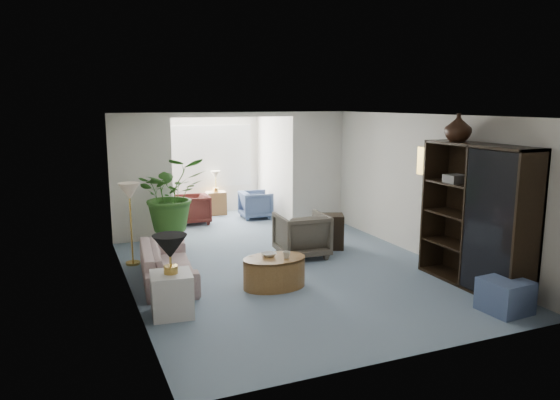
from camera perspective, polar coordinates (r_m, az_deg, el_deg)
name	(u,v)px	position (r m, az deg, el deg)	size (l,w,h in m)	color
floor	(294,274)	(8.47, 1.58, -8.02)	(6.00, 6.00, 0.00)	gray
sunroom_floor	(221,221)	(12.19, -6.36, -2.31)	(2.60, 2.60, 0.00)	gray
back_pier_left	(141,178)	(10.51, -14.77, 2.28)	(1.20, 0.12, 2.50)	silver
back_pier_right	(318,169)	(11.65, 4.09, 3.38)	(1.20, 0.12, 2.50)	silver
back_header	(234,115)	(10.84, -4.96, 9.20)	(2.60, 0.12, 0.10)	silver
window_pane	(208,156)	(12.99, -7.83, 4.71)	(2.20, 0.02, 1.50)	white
window_blinds	(208,156)	(12.97, -7.80, 4.70)	(2.20, 0.02, 1.50)	white
framed_picture	(430,162)	(9.29, 15.90, 3.98)	(0.04, 0.50, 0.40)	beige
sofa	(167,264)	(8.26, -12.09, -6.74)	(1.89, 0.74, 0.55)	#B7AA9B
end_table	(172,294)	(6.97, -11.63, -9.97)	(0.51, 0.51, 0.56)	silver
table_lamp	(170,247)	(6.78, -11.82, -4.96)	(0.44, 0.44, 0.30)	black
floor_lamp	(129,191)	(9.03, -16.00, 0.91)	(0.36, 0.36, 0.28)	beige
coffee_table	(274,272)	(7.84, -0.61, -7.83)	(0.95, 0.95, 0.45)	brown
coffee_bowl	(269,255)	(7.84, -1.23, -5.92)	(0.21, 0.21, 0.05)	white
coffee_cup	(286,255)	(7.73, 0.70, -5.97)	(0.11, 0.11, 0.10)	beige
wingback_chair	(302,235)	(9.32, 2.36, -3.78)	(0.84, 0.86, 0.78)	#595146
side_table_dark	(329,231)	(9.90, 5.30, -3.40)	(0.53, 0.43, 0.64)	black
entertainment_cabinet	(476,216)	(8.20, 20.49, -1.67)	(0.51, 1.90, 2.12)	black
cabinet_urn	(458,127)	(8.41, 18.72, 7.45)	(0.40, 0.40, 0.42)	black
ottoman	(505,296)	(7.56, 23.18, -9.50)	(0.54, 0.54, 0.43)	slate
plant_pot	(173,239)	(10.17, -11.46, -4.11)	(0.40, 0.40, 0.32)	#9E3C2D
house_plant	(172,194)	(10.00, -11.64, 0.64)	(1.25, 1.09, 1.39)	#306221
sunroom_chair_blue	(256,205)	(12.42, -2.65, -0.51)	(0.68, 0.70, 0.64)	slate
sunroom_chair_maroon	(193,209)	(12.00, -9.39, -0.99)	(0.70, 0.72, 0.66)	#53201C
sunroom_table	(216,203)	(12.91, -6.92, -0.33)	(0.46, 0.36, 0.56)	brown
shelf_clutter	(483,206)	(8.01, 21.12, -0.65)	(0.30, 1.19, 1.06)	#292520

